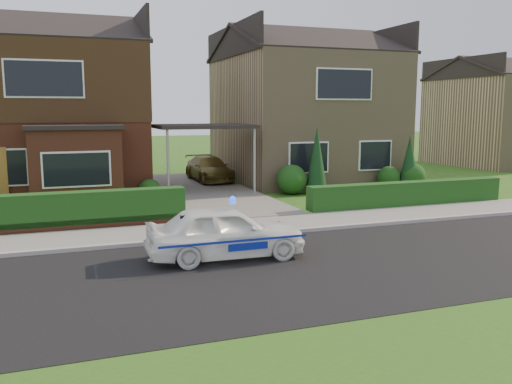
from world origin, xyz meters
name	(u,v)px	position (x,y,z in m)	size (l,w,h in m)	color
ground	(330,265)	(0.00, 0.00, 0.00)	(120.00, 120.00, 0.00)	#264D14
road	(330,265)	(0.00, 0.00, 0.00)	(60.00, 6.00, 0.02)	black
kerb	(278,233)	(0.00, 3.05, 0.06)	(60.00, 0.16, 0.12)	#9E9993
sidewalk	(264,225)	(0.00, 4.10, 0.05)	(60.00, 2.00, 0.10)	slate
grass_verge	(507,365)	(0.00, -5.00, 0.00)	(60.00, 4.00, 0.01)	#264D14
driveway	(204,191)	(0.00, 11.00, 0.06)	(3.80, 12.00, 0.12)	#666059
house_left	(48,98)	(-5.78, 13.90, 3.81)	(7.50, 9.53, 7.25)	brown
house_right	(303,103)	(5.80, 13.99, 3.66)	(7.50, 8.06, 7.25)	#977F5C
carport_link	(203,127)	(0.00, 10.95, 2.66)	(3.80, 3.00, 2.77)	black
dwarf_wall	(50,227)	(-5.80, 5.30, 0.18)	(7.70, 0.25, 0.36)	brown
hedge_left	(50,233)	(-5.80, 5.45, 0.00)	(7.50, 0.55, 0.90)	#183310
hedge_right	(407,207)	(5.80, 5.35, 0.00)	(7.50, 0.55, 0.80)	#183310
shrub_left_mid	(105,187)	(-4.00, 9.30, 0.66)	(1.32, 1.32, 1.32)	#183310
shrub_left_near	(150,190)	(-2.40, 9.60, 0.42)	(0.84, 0.84, 0.84)	#183310
shrub_right_near	(292,180)	(3.20, 9.40, 0.60)	(1.20, 1.20, 1.20)	#183310
shrub_right_mid	(389,177)	(7.80, 9.50, 0.48)	(0.96, 0.96, 0.96)	#183310
shrub_right_far	(413,176)	(8.80, 9.20, 0.54)	(1.08, 1.08, 1.08)	#183310
conifer_a	(317,162)	(4.20, 9.20, 1.30)	(0.90, 0.90, 2.60)	black
conifer_b	(409,163)	(8.60, 9.20, 1.10)	(0.90, 0.90, 2.20)	black
neighbour_right	(500,122)	(20.00, 16.00, 2.60)	(6.50, 7.00, 5.20)	#977F5C
police_car	(225,232)	(-2.01, 1.26, 0.61)	(3.30, 3.64, 1.39)	white
driveway_car	(209,169)	(1.00, 13.81, 0.67)	(1.54, 3.80, 1.10)	brown
potted_plant_a	(45,217)	(-5.93, 6.00, 0.35)	(0.37, 0.25, 0.70)	gray
potted_plant_b	(0,217)	(-7.10, 6.18, 0.40)	(0.44, 0.36, 0.81)	gray
potted_plant_c	(79,214)	(-5.01, 6.00, 0.36)	(0.40, 0.40, 0.72)	gray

